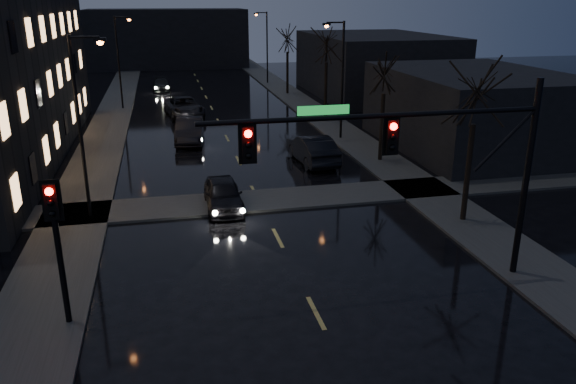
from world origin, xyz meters
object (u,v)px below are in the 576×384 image
oncoming_car_b (190,130)px  lead_car (312,149)px  oncoming_car_c (184,107)px  oncoming_car_a (223,194)px  oncoming_car_d (161,85)px

oncoming_car_b → lead_car: size_ratio=0.98×
oncoming_car_c → lead_car: lead_car is taller
oncoming_car_a → oncoming_car_d: 37.47m
oncoming_car_b → oncoming_car_d: bearing=99.9°
oncoming_car_a → oncoming_car_d: size_ratio=0.94×
oncoming_car_b → oncoming_car_c: 9.22m
oncoming_car_b → lead_car: 9.70m
lead_car → oncoming_car_d: bearing=-78.4°
oncoming_car_c → oncoming_car_a: bearing=-96.0°
oncoming_car_c → oncoming_car_d: (-1.74, 14.75, -0.17)m
oncoming_car_a → lead_car: (6.08, 6.59, 0.14)m
oncoming_car_b → lead_car: (6.89, -6.82, 0.02)m
oncoming_car_b → lead_car: lead_car is taller
oncoming_car_d → lead_car: lead_car is taller
oncoming_car_d → oncoming_car_b: bearing=-88.9°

